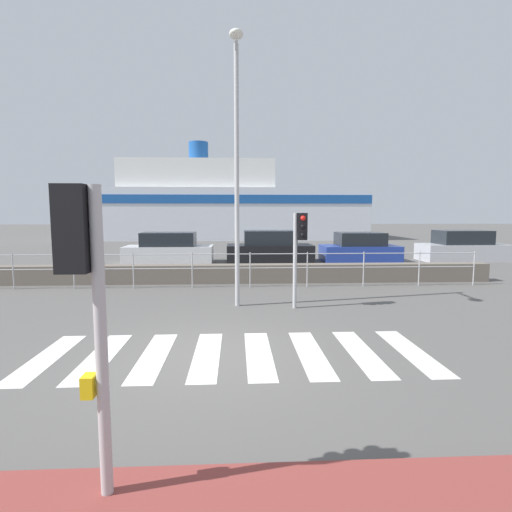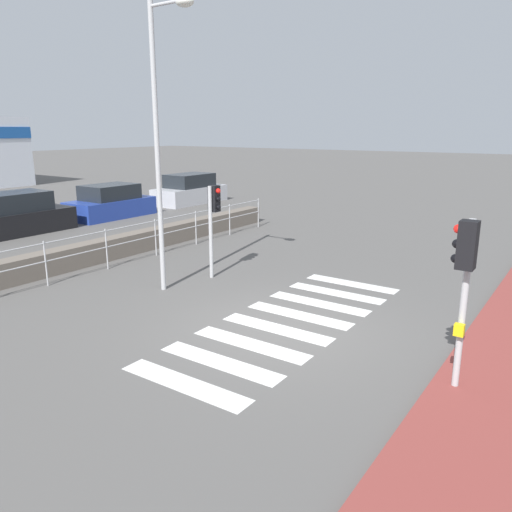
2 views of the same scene
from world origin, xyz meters
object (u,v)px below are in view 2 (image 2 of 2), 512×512
(parked_car_black, at_px, (13,217))
(parked_car_silver, at_px, (190,191))
(streetlamp, at_px, (163,120))
(traffic_light_far, at_px, (213,211))
(parked_car_blue, at_px, (110,203))
(traffic_light_near, at_px, (465,272))

(parked_car_black, bearing_deg, parked_car_silver, 0.00)
(streetlamp, height_order, parked_car_silver, streetlamp)
(traffic_light_far, height_order, parked_car_blue, traffic_light_far)
(parked_car_silver, bearing_deg, streetlamp, -139.98)
(parked_car_blue, distance_m, parked_car_silver, 5.31)
(traffic_light_near, height_order, parked_car_silver, traffic_light_near)
(streetlamp, xyz_separation_m, parked_car_black, (1.65, 9.68, -3.39))
(traffic_light_far, bearing_deg, streetlamp, 175.92)
(parked_car_black, relative_size, parked_car_blue, 1.11)
(streetlamp, bearing_deg, parked_car_blue, 57.27)
(parked_car_black, xyz_separation_m, parked_car_silver, (9.88, 0.00, -0.00))
(streetlamp, bearing_deg, traffic_light_far, -4.08)
(parked_car_black, xyz_separation_m, parked_car_blue, (4.57, 0.00, -0.04))
(traffic_light_near, xyz_separation_m, parked_car_black, (2.87, 16.64, -1.26))
(parked_car_blue, height_order, parked_car_silver, parked_car_silver)
(parked_car_black, bearing_deg, streetlamp, -99.70)
(streetlamp, distance_m, parked_car_black, 10.39)
(parked_car_silver, bearing_deg, parked_car_blue, 180.00)
(traffic_light_far, bearing_deg, parked_car_silver, 44.55)
(traffic_light_far, xyz_separation_m, parked_car_silver, (9.95, 9.79, -1.13))
(parked_car_blue, bearing_deg, traffic_light_near, -114.10)
(parked_car_black, bearing_deg, parked_car_blue, 0.00)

